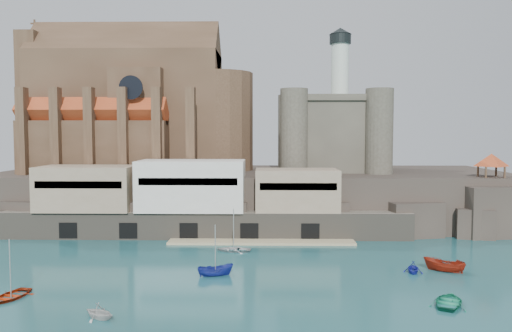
{
  "coord_description": "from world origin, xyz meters",
  "views": [
    {
      "loc": [
        2.66,
        -61.39,
        17.7
      ],
      "look_at": [
        0.85,
        32.0,
        11.49
      ],
      "focal_mm": 35.0,
      "sensor_mm": 36.0,
      "label": 1
    }
  ],
  "objects_px": {
    "church": "(136,112)",
    "boat_1": "(99,318)",
    "boat_0": "(11,298)",
    "pavilion": "(491,162)",
    "castle_keep": "(331,130)",
    "boat_2": "(215,276)"
  },
  "relations": [
    {
      "from": "castle_keep",
      "to": "boat_0",
      "type": "distance_m",
      "value": 67.44
    },
    {
      "from": "pavilion",
      "to": "boat_2",
      "type": "relative_size",
      "value": 1.42
    },
    {
      "from": "castle_keep",
      "to": "boat_1",
      "type": "height_order",
      "value": "castle_keep"
    },
    {
      "from": "boat_2",
      "to": "boat_0",
      "type": "bearing_deg",
      "value": 98.11
    },
    {
      "from": "boat_0",
      "to": "boat_2",
      "type": "height_order",
      "value": "boat_0"
    },
    {
      "from": "castle_keep",
      "to": "pavilion",
      "type": "xyz_separation_m",
      "value": [
        25.92,
        -15.08,
        -5.59
      ]
    },
    {
      "from": "boat_0",
      "to": "boat_1",
      "type": "xyz_separation_m",
      "value": [
        11.43,
        -5.64,
        0.0
      ]
    },
    {
      "from": "church",
      "to": "boat_1",
      "type": "bearing_deg",
      "value": -79.18
    },
    {
      "from": "castle_keep",
      "to": "church",
      "type": "bearing_deg",
      "value": 178.89
    },
    {
      "from": "boat_1",
      "to": "boat_2",
      "type": "relative_size",
      "value": 0.77
    },
    {
      "from": "boat_0",
      "to": "boat_2",
      "type": "bearing_deg",
      "value": 32.57
    },
    {
      "from": "pavilion",
      "to": "boat_2",
      "type": "xyz_separation_m",
      "value": [
        -45.56,
        -26.64,
        -12.73
      ]
    },
    {
      "from": "pavilion",
      "to": "boat_2",
      "type": "height_order",
      "value": "pavilion"
    },
    {
      "from": "boat_1",
      "to": "pavilion",
      "type": "bearing_deg",
      "value": -24.18
    },
    {
      "from": "church",
      "to": "boat_0",
      "type": "bearing_deg",
      "value": -90.62
    },
    {
      "from": "church",
      "to": "pavilion",
      "type": "relative_size",
      "value": 7.34
    },
    {
      "from": "pavilion",
      "to": "boat_0",
      "type": "height_order",
      "value": "pavilion"
    },
    {
      "from": "pavilion",
      "to": "boat_2",
      "type": "distance_m",
      "value": 54.29
    },
    {
      "from": "church",
      "to": "boat_2",
      "type": "bearing_deg",
      "value": -64.17
    },
    {
      "from": "castle_keep",
      "to": "boat_1",
      "type": "xyz_separation_m",
      "value": [
        -29.33,
        -56.15,
        -18.31
      ]
    },
    {
      "from": "boat_1",
      "to": "boat_2",
      "type": "xyz_separation_m",
      "value": [
        9.7,
        14.43,
        0.0
      ]
    },
    {
      "from": "pavilion",
      "to": "church",
      "type": "bearing_deg",
      "value": 166.52
    }
  ]
}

